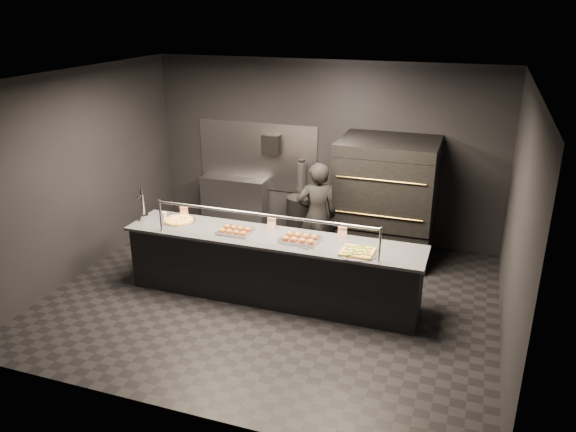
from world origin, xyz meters
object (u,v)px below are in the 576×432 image
object	(u,v)px
towel_dispenser	(271,145)
round_pizza	(179,220)
fire_extinguisher	(302,175)
prep_shelf	(235,202)
trash_bin	(299,217)
pizza_oven	(386,199)
slider_tray_b	(300,239)
slider_tray_a	(235,231)
worker	(317,216)
beer_tap	(143,210)
square_pizza	(358,252)
service_counter	(272,267)

from	to	relation	value
towel_dispenser	round_pizza	world-z (taller)	towel_dispenser
fire_extinguisher	prep_shelf	bearing A→B (deg)	-176.34
prep_shelf	trash_bin	size ratio (longest dim) A/B	1.68
pizza_oven	slider_tray_b	bearing A→B (deg)	-112.59
prep_shelf	slider_tray_a	distance (m)	2.64
worker	pizza_oven	bearing A→B (deg)	-164.57
pizza_oven	fire_extinguisher	distance (m)	1.63
prep_shelf	fire_extinguisher	world-z (taller)	fire_extinguisher
pizza_oven	slider_tray_a	xyz separation A→B (m)	(-1.72, -1.93, -0.02)
round_pizza	trash_bin	xyz separation A→B (m)	(1.11, 2.13, -0.58)
slider_tray_b	worker	distance (m)	1.17
beer_tap	trash_bin	distance (m)	2.86
slider_tray_a	square_pizza	bearing A→B (deg)	-3.89
towel_dispenser	fire_extinguisher	size ratio (longest dim) A/B	0.69
beer_tap	round_pizza	bearing A→B (deg)	13.42
service_counter	trash_bin	distance (m)	2.25
prep_shelf	worker	world-z (taller)	worker
towel_dispenser	slider_tray_a	xyz separation A→B (m)	(0.38, -2.42, -0.60)
service_counter	slider_tray_b	world-z (taller)	service_counter
towel_dispenser	slider_tray_b	distance (m)	2.80
prep_shelf	slider_tray_b	world-z (taller)	slider_tray_b
slider_tray_a	square_pizza	distance (m)	1.73
towel_dispenser	fire_extinguisher	xyz separation A→B (m)	(0.55, 0.01, -0.49)
pizza_oven	beer_tap	xyz separation A→B (m)	(-3.15, -1.93, 0.10)
towel_dispenser	square_pizza	size ratio (longest dim) A/B	0.69
service_counter	trash_bin	xyz separation A→B (m)	(-0.34, 2.22, -0.11)
slider_tray_b	square_pizza	size ratio (longest dim) A/B	1.16
towel_dispenser	square_pizza	world-z (taller)	towel_dispenser
slider_tray_a	trash_bin	distance (m)	2.34
trash_bin	round_pizza	bearing A→B (deg)	-117.52
service_counter	square_pizza	bearing A→B (deg)	-7.06
pizza_oven	square_pizza	bearing A→B (deg)	-89.83
square_pizza	service_counter	bearing A→B (deg)	172.94
square_pizza	trash_bin	world-z (taller)	square_pizza
pizza_oven	slider_tray_a	distance (m)	2.59
fire_extinguisher	beer_tap	bearing A→B (deg)	-123.32
trash_bin	worker	world-z (taller)	worker
pizza_oven	worker	world-z (taller)	pizza_oven
fire_extinguisher	square_pizza	bearing A→B (deg)	-58.61
service_counter	towel_dispenser	distance (m)	2.78
prep_shelf	trash_bin	distance (m)	1.27
prep_shelf	pizza_oven	bearing A→B (deg)	-8.54
beer_tap	slider_tray_b	bearing A→B (deg)	0.51
square_pizza	trash_bin	xyz separation A→B (m)	(-1.54, 2.37, -0.58)
pizza_oven	square_pizza	distance (m)	2.05
square_pizza	slider_tray_b	bearing A→B (deg)	170.31
round_pizza	slider_tray_a	xyz separation A→B (m)	(0.93, -0.12, 0.01)
beer_tap	worker	bearing A→B (deg)	27.67
service_counter	trash_bin	world-z (taller)	service_counter
round_pizza	fire_extinguisher	bearing A→B (deg)	64.58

